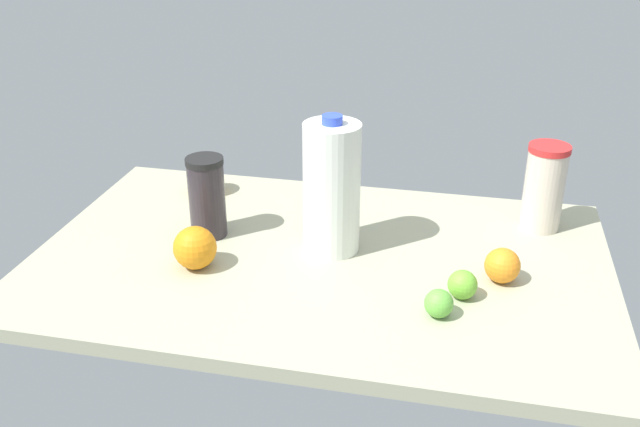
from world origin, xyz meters
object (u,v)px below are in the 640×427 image
at_px(shaker_bottle, 207,197).
at_px(orange_near_front, 502,265).
at_px(milk_jug, 332,188).
at_px(orange_by_jug, 195,248).
at_px(tumbler_cup, 544,187).
at_px(lime_loose, 439,303).
at_px(lime_beside_bowl, 462,285).
at_px(orange_far_back, 206,177).

bearing_deg(shaker_bottle, orange_near_front, -6.03).
xyz_separation_m(milk_jug, orange_by_jug, (-0.25, -0.14, -0.10)).
relative_size(tumbler_cup, lime_loose, 3.70).
distance_m(tumbler_cup, orange_by_jug, 0.77).
bearing_deg(orange_near_front, orange_by_jug, -172.87).
distance_m(tumbler_cup, lime_loose, 0.46).
bearing_deg(orange_by_jug, shaker_bottle, 99.63).
bearing_deg(tumbler_cup, lime_loose, -116.01).
height_order(tumbler_cup, lime_beside_bowl, tumbler_cup).
bearing_deg(lime_beside_bowl, orange_near_front, 46.40).
bearing_deg(milk_jug, lime_loose, -41.08).
distance_m(orange_far_back, orange_near_front, 0.77).
bearing_deg(lime_beside_bowl, shaker_bottle, 165.56).
xyz_separation_m(tumbler_cup, orange_by_jug, (-0.70, -0.34, -0.05)).
height_order(shaker_bottle, tumbler_cup, tumbler_cup).
height_order(lime_beside_bowl, orange_by_jug, orange_by_jug).
bearing_deg(orange_by_jug, tumbler_cup, 25.75).
xyz_separation_m(shaker_bottle, orange_by_jug, (0.02, -0.14, -0.05)).
bearing_deg(lime_loose, lime_beside_bowl, 61.38).
relative_size(orange_far_back, orange_by_jug, 0.96).
xyz_separation_m(milk_jug, lime_beside_bowl, (0.28, -0.14, -0.11)).
xyz_separation_m(shaker_bottle, tumbler_cup, (0.72, 0.19, 0.01)).
bearing_deg(orange_far_back, shaker_bottle, -68.19).
height_order(shaker_bottle, lime_beside_bowl, shaker_bottle).
relative_size(tumbler_cup, lime_beside_bowl, 3.50).
xyz_separation_m(tumbler_cup, orange_far_back, (-0.81, 0.02, -0.06)).
height_order(tumbler_cup, milk_jug, milk_jug).
distance_m(lime_beside_bowl, lime_loose, 0.08).
relative_size(orange_near_front, lime_loose, 1.32).
distance_m(shaker_bottle, orange_near_front, 0.64).
relative_size(shaker_bottle, tumbler_cup, 0.92).
relative_size(shaker_bottle, lime_beside_bowl, 3.22).
xyz_separation_m(orange_near_front, lime_loose, (-0.11, -0.15, -0.01)).
height_order(tumbler_cup, lime_loose, tumbler_cup).
relative_size(shaker_bottle, orange_near_front, 2.59).
bearing_deg(shaker_bottle, orange_by_jug, -80.37).
bearing_deg(lime_loose, orange_near_front, 52.93).
bearing_deg(orange_far_back, milk_jug, -31.10).
distance_m(shaker_bottle, lime_loose, 0.57).
bearing_deg(orange_far_back, orange_by_jug, -72.89).
relative_size(milk_jug, orange_near_front, 4.23).
bearing_deg(orange_near_front, shaker_bottle, 173.97).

